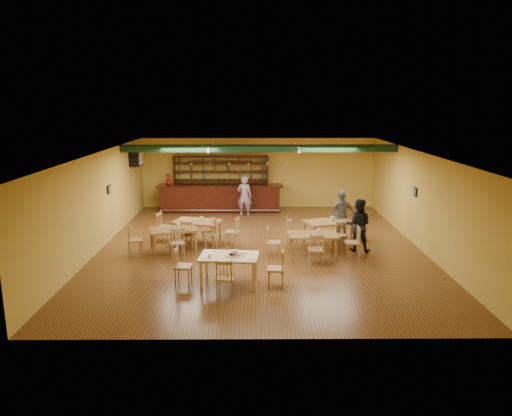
{
  "coord_description": "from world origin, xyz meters",
  "views": [
    {
      "loc": [
        -0.24,
        -14.54,
        4.53
      ],
      "look_at": [
        -0.13,
        0.6,
        1.15
      ],
      "focal_mm": 33.58,
      "sensor_mm": 36.0,
      "label": 1
    }
  ],
  "objects_px": {
    "bar_counter": "(220,198)",
    "dining_table_a": "(197,232)",
    "dining_table_b": "(328,232)",
    "patron_right_a": "(358,225)",
    "dining_table_d": "(313,246)",
    "dining_table_c": "(173,240)",
    "patron_bar": "(244,196)",
    "near_table": "(229,270)"
  },
  "relations": [
    {
      "from": "dining_table_a",
      "to": "dining_table_d",
      "type": "xyz_separation_m",
      "value": [
        3.59,
        -1.51,
        -0.01
      ]
    },
    {
      "from": "dining_table_a",
      "to": "near_table",
      "type": "xyz_separation_m",
      "value": [
        1.21,
        -3.68,
        0.02
      ]
    },
    {
      "from": "dining_table_d",
      "to": "near_table",
      "type": "bearing_deg",
      "value": -137.38
    },
    {
      "from": "dining_table_d",
      "to": "patron_bar",
      "type": "bearing_deg",
      "value": 111.88
    },
    {
      "from": "dining_table_c",
      "to": "patron_bar",
      "type": "relative_size",
      "value": 0.87
    },
    {
      "from": "dining_table_b",
      "to": "patron_right_a",
      "type": "distance_m",
      "value": 1.22
    },
    {
      "from": "bar_counter",
      "to": "dining_table_b",
      "type": "relative_size",
      "value": 3.52
    },
    {
      "from": "bar_counter",
      "to": "dining_table_a",
      "type": "distance_m",
      "value": 4.65
    },
    {
      "from": "dining_table_d",
      "to": "dining_table_b",
      "type": "bearing_deg",
      "value": 65.47
    },
    {
      "from": "bar_counter",
      "to": "patron_bar",
      "type": "distance_m",
      "value": 1.34
    },
    {
      "from": "patron_bar",
      "to": "patron_right_a",
      "type": "xyz_separation_m",
      "value": [
        3.57,
        -4.67,
        0.01
      ]
    },
    {
      "from": "dining_table_c",
      "to": "patron_right_a",
      "type": "xyz_separation_m",
      "value": [
        5.7,
        -0.03,
        0.47
      ]
    },
    {
      "from": "bar_counter",
      "to": "dining_table_b",
      "type": "xyz_separation_m",
      "value": [
        3.79,
        -4.7,
        -0.19
      ]
    },
    {
      "from": "patron_bar",
      "to": "near_table",
      "type": "bearing_deg",
      "value": 98.15
    },
    {
      "from": "dining_table_a",
      "to": "dining_table_d",
      "type": "relative_size",
      "value": 1.03
    },
    {
      "from": "dining_table_a",
      "to": "patron_bar",
      "type": "height_order",
      "value": "patron_bar"
    },
    {
      "from": "dining_table_a",
      "to": "dining_table_b",
      "type": "distance_m",
      "value": 4.25
    },
    {
      "from": "bar_counter",
      "to": "dining_table_d",
      "type": "distance_m",
      "value": 6.89
    },
    {
      "from": "dining_table_c",
      "to": "near_table",
      "type": "xyz_separation_m",
      "value": [
        1.86,
        -2.83,
        0.03
      ]
    },
    {
      "from": "dining_table_b",
      "to": "patron_right_a",
      "type": "height_order",
      "value": "patron_right_a"
    },
    {
      "from": "near_table",
      "to": "patron_bar",
      "type": "relative_size",
      "value": 0.89
    },
    {
      "from": "dining_table_a",
      "to": "patron_right_a",
      "type": "height_order",
      "value": "patron_right_a"
    },
    {
      "from": "dining_table_c",
      "to": "dining_table_d",
      "type": "distance_m",
      "value": 4.29
    },
    {
      "from": "patron_bar",
      "to": "dining_table_a",
      "type": "bearing_deg",
      "value": 78.89
    },
    {
      "from": "dining_table_b",
      "to": "dining_table_d",
      "type": "bearing_deg",
      "value": -134.24
    },
    {
      "from": "dining_table_a",
      "to": "dining_table_d",
      "type": "height_order",
      "value": "dining_table_a"
    },
    {
      "from": "patron_right_a",
      "to": "dining_table_a",
      "type": "bearing_deg",
      "value": 5.98
    },
    {
      "from": "dining_table_c",
      "to": "dining_table_d",
      "type": "xyz_separation_m",
      "value": [
        4.24,
        -0.66,
        0.01
      ]
    },
    {
      "from": "patron_bar",
      "to": "dining_table_c",
      "type": "bearing_deg",
      "value": 75.59
    },
    {
      "from": "dining_table_a",
      "to": "patron_bar",
      "type": "distance_m",
      "value": 4.1
    },
    {
      "from": "dining_table_b",
      "to": "dining_table_c",
      "type": "distance_m",
      "value": 4.96
    },
    {
      "from": "dining_table_a",
      "to": "patron_right_a",
      "type": "distance_m",
      "value": 5.14
    },
    {
      "from": "bar_counter",
      "to": "dining_table_a",
      "type": "bearing_deg",
      "value": -95.64
    },
    {
      "from": "dining_table_a",
      "to": "dining_table_c",
      "type": "bearing_deg",
      "value": -111.98
    },
    {
      "from": "bar_counter",
      "to": "dining_table_d",
      "type": "xyz_separation_m",
      "value": [
        3.13,
        -6.13,
        -0.2
      ]
    },
    {
      "from": "bar_counter",
      "to": "dining_table_d",
      "type": "bearing_deg",
      "value": -62.94
    },
    {
      "from": "dining_table_d",
      "to": "near_table",
      "type": "xyz_separation_m",
      "value": [
        -2.38,
        -2.17,
        0.03
      ]
    },
    {
      "from": "dining_table_b",
      "to": "patron_bar",
      "type": "bearing_deg",
      "value": 106.06
    },
    {
      "from": "bar_counter",
      "to": "dining_table_a",
      "type": "height_order",
      "value": "bar_counter"
    },
    {
      "from": "dining_table_d",
      "to": "bar_counter",
      "type": "bearing_deg",
      "value": 117.25
    },
    {
      "from": "bar_counter",
      "to": "dining_table_c",
      "type": "distance_m",
      "value": 5.58
    },
    {
      "from": "dining_table_a",
      "to": "dining_table_d",
      "type": "distance_m",
      "value": 3.89
    }
  ]
}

